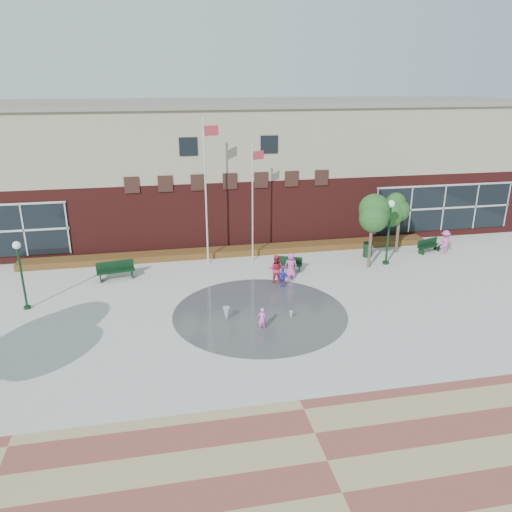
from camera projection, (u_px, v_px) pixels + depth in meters
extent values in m
plane|color=#666056|center=(274.00, 344.00, 21.30)|extent=(120.00, 120.00, 0.00)
cube|color=#A8A8A0|center=(256.00, 305.00, 24.99)|extent=(46.00, 18.00, 0.01)
cube|color=brown|center=(327.00, 461.00, 14.84)|extent=(46.00, 6.00, 0.01)
cylinder|color=#383A3D|center=(260.00, 313.00, 24.06)|extent=(8.40, 8.40, 0.01)
cube|color=#491715|center=(221.00, 199.00, 36.68)|extent=(44.00, 10.00, 4.50)
cube|color=gray|center=(219.00, 137.00, 35.15)|extent=(44.00, 10.00, 4.50)
cube|color=slate|center=(218.00, 103.00, 34.37)|extent=(44.40, 10.40, 0.30)
cube|color=black|center=(443.00, 208.00, 34.82)|extent=(10.00, 0.12, 3.19)
cube|color=black|center=(188.00, 146.00, 30.05)|extent=(1.10, 0.10, 1.10)
cube|color=black|center=(269.00, 144.00, 30.96)|extent=(1.10, 0.10, 1.10)
cube|color=maroon|center=(233.00, 255.00, 32.00)|extent=(26.00, 1.20, 0.40)
cylinder|color=white|center=(206.00, 195.00, 29.15)|extent=(0.10, 0.10, 8.51)
sphere|color=white|center=(203.00, 119.00, 27.68)|extent=(0.17, 0.17, 0.17)
cube|color=#B52D38|center=(211.00, 131.00, 28.14)|extent=(0.88, 0.35, 0.57)
cylinder|color=white|center=(253.00, 206.00, 29.79)|extent=(0.09, 0.09, 6.99)
sphere|color=white|center=(252.00, 146.00, 28.59)|extent=(0.14, 0.14, 0.14)
cube|color=#B52D38|center=(258.00, 155.00, 29.00)|extent=(0.74, 0.34, 0.49)
cylinder|color=black|center=(22.00, 279.00, 24.01)|extent=(0.11, 0.11, 3.14)
cylinder|color=black|center=(27.00, 307.00, 24.52)|extent=(0.33, 0.33, 0.15)
sphere|color=silver|center=(17.00, 245.00, 23.42)|extent=(0.37, 0.37, 0.37)
cylinder|color=black|center=(388.00, 236.00, 29.78)|extent=(0.13, 0.13, 3.58)
cylinder|color=black|center=(386.00, 263.00, 30.36)|extent=(0.38, 0.38, 0.17)
sphere|color=silver|center=(391.00, 204.00, 29.11)|extent=(0.42, 0.42, 0.42)
cube|color=black|center=(116.00, 271.00, 27.88)|extent=(2.14, 0.91, 0.07)
cube|color=black|center=(115.00, 265.00, 28.02)|extent=(2.05, 0.40, 0.52)
cube|color=black|center=(288.00, 264.00, 29.15)|extent=(1.72, 1.06, 0.06)
cube|color=black|center=(288.00, 260.00, 29.27)|extent=(1.57, 0.67, 0.42)
cube|color=black|center=(429.00, 246.00, 32.22)|extent=(1.80, 1.02, 0.06)
cube|color=black|center=(427.00, 242.00, 32.32)|extent=(1.66, 0.61, 0.44)
cylinder|color=black|center=(367.00, 250.00, 31.44)|extent=(0.54, 0.54, 0.91)
cylinder|color=black|center=(368.00, 243.00, 31.28)|extent=(0.58, 0.58, 0.05)
cylinder|color=#453428|center=(370.00, 247.00, 29.42)|extent=(0.18, 0.18, 2.57)
cylinder|color=#453428|center=(397.00, 235.00, 32.03)|extent=(0.20, 0.20, 2.33)
cone|color=white|center=(226.00, 321.00, 23.32)|extent=(0.34, 0.34, 0.67)
cone|color=white|center=(291.00, 320.00, 23.46)|extent=(0.18, 0.18, 0.41)
imported|color=#E05DBA|center=(262.00, 319.00, 22.32)|extent=(0.40, 0.27, 1.09)
imported|color=#B82140|center=(276.00, 269.00, 27.34)|extent=(0.98, 0.90, 1.64)
imported|color=#C048A0|center=(291.00, 266.00, 28.07)|extent=(0.82, 0.64, 1.48)
imported|color=#312EBB|center=(283.00, 278.00, 26.83)|extent=(0.70, 0.42, 1.11)
imported|color=#CB4F9B|center=(445.00, 242.00, 31.81)|extent=(1.03, 0.59, 1.59)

